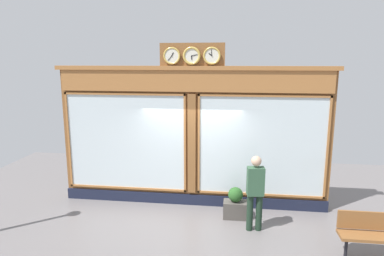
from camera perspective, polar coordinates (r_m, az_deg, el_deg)
shop_facade at (r=8.59m, az=0.11°, el=-1.36°), size 6.90×0.42×4.09m
pedestrian at (r=7.55m, az=10.59°, el=-10.21°), size 0.39×0.26×1.69m
planter_box at (r=8.33m, az=7.28°, el=-13.44°), size 0.56×0.36×0.40m
planter_shrub at (r=8.18m, az=7.34°, el=-11.04°), size 0.35×0.35×0.35m
street_bench at (r=7.48m, az=28.73°, el=-15.10°), size 1.40×0.40×0.87m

